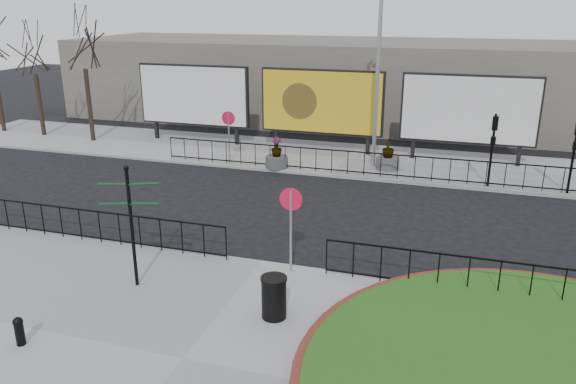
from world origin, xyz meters
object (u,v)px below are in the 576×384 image
at_px(billboard_mid, 322,102).
at_px(litter_bin, 274,297).
at_px(fingerpost_sign, 131,215).
at_px(planter_c, 388,158).
at_px(lamp_post, 378,62).
at_px(bollard, 19,330).
at_px(planter_a, 277,158).

bearing_deg(billboard_mid, litter_bin, -79.86).
relative_size(fingerpost_sign, planter_c, 2.20).
bearing_deg(litter_bin, billboard_mid, 100.14).
xyz_separation_m(lamp_post, fingerpost_sign, (-4.22, -13.39, -2.69)).
distance_m(bollard, litter_bin, 5.70).
distance_m(fingerpost_sign, bollard, 3.73).
distance_m(lamp_post, litter_bin, 14.46).
height_order(lamp_post, fingerpost_sign, lamp_post).
bearing_deg(bollard, fingerpost_sign, 73.52).
xyz_separation_m(billboard_mid, bollard, (-2.16, -18.57, -2.11)).
bearing_deg(planter_c, planter_a, -165.39).
height_order(lamp_post, litter_bin, lamp_post).
relative_size(fingerpost_sign, litter_bin, 3.15).
height_order(fingerpost_sign, bollard, fingerpost_sign).
bearing_deg(billboard_mid, planter_c, -31.88).
distance_m(billboard_mid, litter_bin, 16.18).
bearing_deg(litter_bin, bollard, -151.07).
xyz_separation_m(billboard_mid, fingerpost_sign, (-1.21, -15.36, -0.47)).
distance_m(bollard, planter_c, 17.29).
bearing_deg(lamp_post, fingerpost_sign, -107.49).
relative_size(billboard_mid, litter_bin, 5.85).
xyz_separation_m(litter_bin, planter_c, (0.87, 13.51, -0.01)).
xyz_separation_m(billboard_mid, planter_c, (3.70, -2.30, -1.96)).
bearing_deg(planter_a, billboard_mid, 71.77).
relative_size(bollard, planter_a, 0.48).
bearing_deg(lamp_post, bollard, -107.30).
height_order(planter_a, planter_c, planter_c).
bearing_deg(bollard, billboard_mid, 83.36).
distance_m(lamp_post, planter_c, 4.26).
relative_size(bollard, planter_c, 0.45).
height_order(litter_bin, planter_c, planter_c).
bearing_deg(litter_bin, lamp_post, 89.26).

